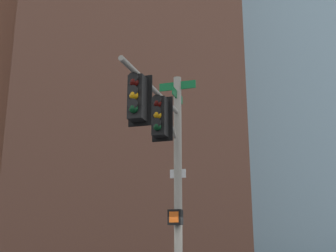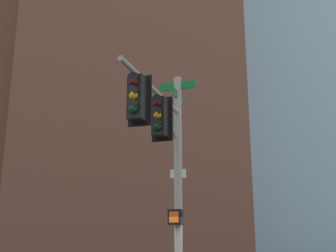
{
  "view_description": "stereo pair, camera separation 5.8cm",
  "coord_description": "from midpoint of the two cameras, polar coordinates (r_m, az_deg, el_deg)",
  "views": [
    {
      "loc": [
        4.51,
        10.84,
        1.81
      ],
      "look_at": [
        0.49,
        0.37,
        4.83
      ],
      "focal_mm": 47.09,
      "sensor_mm": 36.0,
      "label": 1
    },
    {
      "loc": [
        4.46,
        10.86,
        1.81
      ],
      "look_at": [
        0.49,
        0.37,
        4.83
      ],
      "focal_mm": 47.09,
      "sensor_mm": 36.0,
      "label": 2
    }
  ],
  "objects": [
    {
      "name": "building_brick_midblock",
      "position": [
        60.79,
        -15.68,
        6.92
      ],
      "size": [
        23.45,
        17.74,
        47.97
      ],
      "primitive_type": "cube",
      "color": "brown",
      "rests_on": "ground_plane"
    },
    {
      "name": "building_brick_farside",
      "position": [
        59.46,
        13.44,
        -0.71
      ],
      "size": [
        16.72,
        14.36,
        32.27
      ],
      "primitive_type": "cube",
      "color": "#845B47",
      "rests_on": "ground_plane"
    },
    {
      "name": "signal_pole_assembly",
      "position": [
        11.2,
        -0.59,
        -2.88
      ],
      "size": [
        3.01,
        3.58,
        6.52
      ],
      "rotation": [
        0.0,
        0.0,
        0.89
      ],
      "color": "#9E998C",
      "rests_on": "ground_plane"
    }
  ]
}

